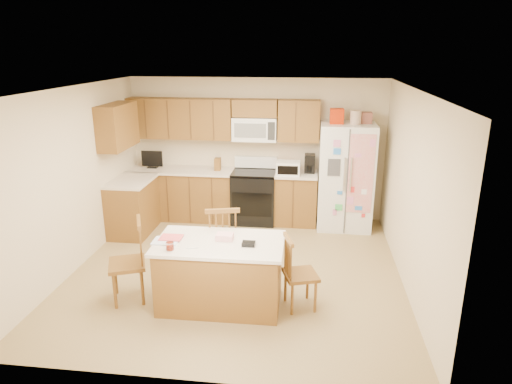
# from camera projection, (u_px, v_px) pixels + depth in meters

# --- Properties ---
(ground) EXTENTS (4.50, 4.50, 0.00)m
(ground) POSITION_uv_depth(u_px,v_px,m) (237.00, 270.00, 6.41)
(ground) COLOR olive
(ground) RESTS_ON ground
(room_shell) EXTENTS (4.60, 4.60, 2.52)m
(room_shell) POSITION_uv_depth(u_px,v_px,m) (235.00, 171.00, 5.97)
(room_shell) COLOR beige
(room_shell) RESTS_ON ground
(cabinetry) EXTENTS (3.36, 1.56, 2.15)m
(cabinetry) POSITION_uv_depth(u_px,v_px,m) (197.00, 172.00, 7.94)
(cabinetry) COLOR brown
(cabinetry) RESTS_ON ground
(stove) EXTENTS (0.76, 0.65, 1.13)m
(stove) POSITION_uv_depth(u_px,v_px,m) (254.00, 196.00, 8.10)
(stove) COLOR black
(stove) RESTS_ON ground
(refrigerator) EXTENTS (0.90, 0.79, 2.04)m
(refrigerator) POSITION_uv_depth(u_px,v_px,m) (346.00, 175.00, 7.72)
(refrigerator) COLOR white
(refrigerator) RESTS_ON ground
(island) EXTENTS (1.53, 0.90, 0.91)m
(island) POSITION_uv_depth(u_px,v_px,m) (220.00, 273.00, 5.45)
(island) COLOR brown
(island) RESTS_ON ground
(windsor_chair_left) EXTENTS (0.56, 0.57, 1.03)m
(windsor_chair_left) POSITION_uv_depth(u_px,v_px,m) (129.00, 263.00, 5.54)
(windsor_chair_left) COLOR brown
(windsor_chair_left) RESTS_ON ground
(windsor_chair_back) EXTENTS (0.55, 0.53, 1.06)m
(windsor_chair_back) POSITION_uv_depth(u_px,v_px,m) (223.00, 245.00, 6.02)
(windsor_chair_back) COLOR brown
(windsor_chair_back) RESTS_ON ground
(windsor_chair_right) EXTENTS (0.48, 0.49, 0.91)m
(windsor_chair_right) POSITION_uv_depth(u_px,v_px,m) (299.00, 274.00, 5.39)
(windsor_chair_right) COLOR brown
(windsor_chair_right) RESTS_ON ground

